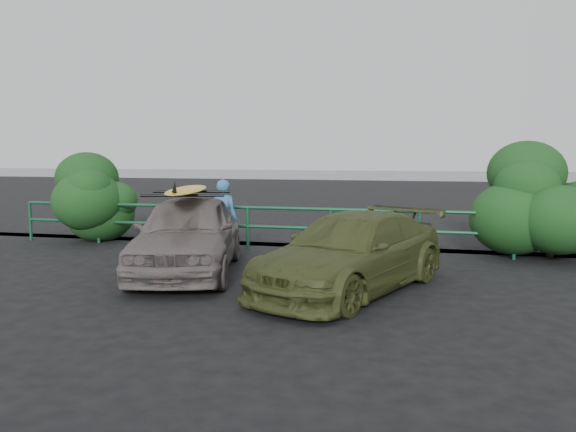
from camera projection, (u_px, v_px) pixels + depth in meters
name	position (u px, v px, depth m)	size (l,w,h in m)	color
ground	(212.00, 307.00, 8.41)	(80.00, 80.00, 0.00)	black
ocean	(394.00, 173.00, 66.44)	(200.00, 200.00, 0.00)	#565E69
guardrail	(288.00, 229.00, 13.19)	(14.00, 0.08, 1.04)	#164F32
shrub_left	(113.00, 192.00, 14.59)	(3.20, 2.40, 2.55)	#1B4A1B
shrub_right	(513.00, 198.00, 12.45)	(3.20, 2.40, 2.60)	#1B4A1B
sedan	(188.00, 234.00, 10.73)	(1.78, 4.41, 1.50)	slate
olive_vehicle	(351.00, 253.00, 9.34)	(1.80, 4.43, 1.28)	#404820
man	(224.00, 219.00, 12.27)	(0.63, 0.41, 1.73)	teal
roof_rack	(187.00, 193.00, 10.64)	(1.52, 1.06, 0.05)	black
surfboard	(187.00, 190.00, 10.63)	(0.61, 2.96, 0.09)	gold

